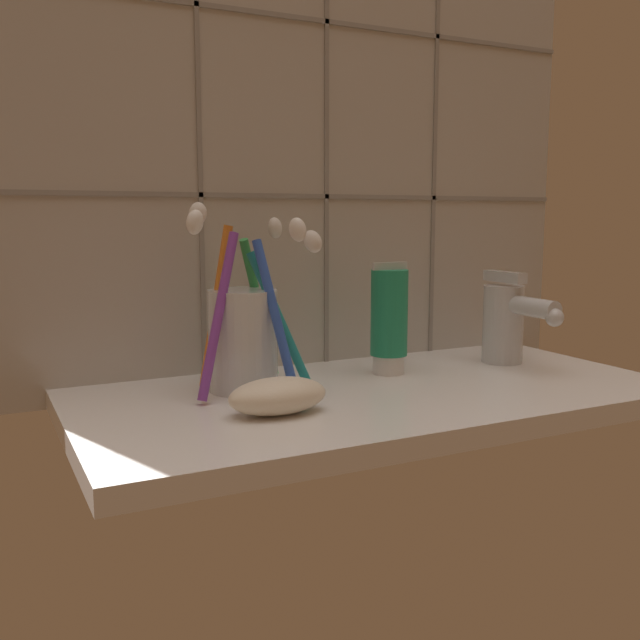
{
  "coord_description": "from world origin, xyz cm",
  "views": [
    {
      "loc": [
        -35.56,
        -58.76,
        18.91
      ],
      "look_at": [
        -5.21,
        2.16,
        8.89
      ],
      "focal_mm": 40.0,
      "sensor_mm": 36.0,
      "label": 1
    }
  ],
  "objects_px": {
    "toothbrush_cup": "(244,332)",
    "sink_faucet": "(508,319)",
    "soap_bar": "(278,396)",
    "toothpaste_tube": "(389,319)"
  },
  "relations": [
    {
      "from": "toothbrush_cup",
      "to": "toothpaste_tube",
      "type": "distance_m",
      "value": 0.17
    },
    {
      "from": "toothpaste_tube",
      "to": "sink_faucet",
      "type": "distance_m",
      "value": 0.15
    },
    {
      "from": "sink_faucet",
      "to": "toothpaste_tube",
      "type": "bearing_deg",
      "value": -95.58
    },
    {
      "from": "sink_faucet",
      "to": "soap_bar",
      "type": "xyz_separation_m",
      "value": [
        -0.32,
        -0.08,
        -0.04
      ]
    },
    {
      "from": "soap_bar",
      "to": "toothbrush_cup",
      "type": "bearing_deg",
      "value": 87.15
    },
    {
      "from": "toothpaste_tube",
      "to": "sink_faucet",
      "type": "bearing_deg",
      "value": -6.37
    },
    {
      "from": "toothpaste_tube",
      "to": "soap_bar",
      "type": "relative_size",
      "value": 1.36
    },
    {
      "from": "toothpaste_tube",
      "to": "sink_faucet",
      "type": "relative_size",
      "value": 0.99
    },
    {
      "from": "toothbrush_cup",
      "to": "sink_faucet",
      "type": "bearing_deg",
      "value": -2.77
    },
    {
      "from": "soap_bar",
      "to": "sink_faucet",
      "type": "bearing_deg",
      "value": 13.6
    }
  ]
}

